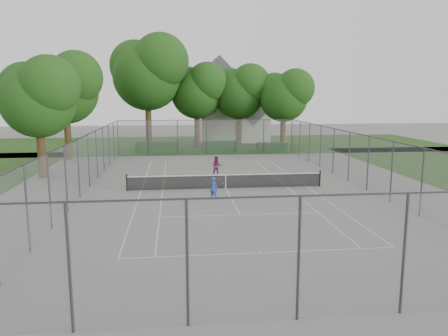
{
  "coord_description": "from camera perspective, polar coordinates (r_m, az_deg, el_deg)",
  "views": [
    {
      "loc": [
        -3.26,
        -27.9,
        6.15
      ],
      "look_at": [
        0.0,
        1.0,
        1.2
      ],
      "focal_mm": 35.0,
      "sensor_mm": 36.0,
      "label": 1
    }
  ],
  "objects": [
    {
      "name": "tree_far_midleft",
      "position": [
        51.37,
        -3.49,
        10.26
      ],
      "size": [
        6.79,
        6.2,
        9.77
      ],
      "color": "#3E2C16",
      "rests_on": "ground"
    },
    {
      "name": "grass_far",
      "position": [
        54.34,
        -2.96,
        3.15
      ],
      "size": [
        60.0,
        20.0,
        0.0
      ],
      "primitive_type": "cube",
      "color": "#1F4012",
      "rests_on": "ground"
    },
    {
      "name": "tree_side_back",
      "position": [
        43.57,
        -19.98,
        10.09
      ],
      "size": [
        6.99,
        6.39,
        10.05
      ],
      "color": "#3E2C16",
      "rests_on": "ground"
    },
    {
      "name": "hedge_right",
      "position": [
        47.34,
        6.29,
        2.72
      ],
      "size": [
        3.2,
        1.17,
        0.96
      ],
      "primitive_type": "cube",
      "color": "#174315",
      "rests_on": "ground"
    },
    {
      "name": "hedge_mid",
      "position": [
        46.78,
        -0.55,
        2.82
      ],
      "size": [
        3.67,
        1.05,
        1.15
      ],
      "primitive_type": "cube",
      "color": "#174315",
      "rests_on": "ground"
    },
    {
      "name": "ground",
      "position": [
        28.75,
        0.22,
        -2.69
      ],
      "size": [
        120.0,
        120.0,
        0.0
      ],
      "primitive_type": "plane",
      "color": "slate",
      "rests_on": "ground"
    },
    {
      "name": "tree_side_front",
      "position": [
        34.58,
        -23.08,
        8.82
      ],
      "size": [
        6.18,
        5.64,
        8.89
      ],
      "color": "#3E2C16",
      "rests_on": "ground"
    },
    {
      "name": "house",
      "position": [
        57.74,
        1.22,
        7.87
      ],
      "size": [
        8.68,
        6.73,
        10.81
      ],
      "color": "beige",
      "rests_on": "ground"
    },
    {
      "name": "hedge_left",
      "position": [
        46.9,
        -8.69,
        2.71
      ],
      "size": [
        4.53,
        1.36,
        1.13
      ],
      "primitive_type": "cube",
      "color": "#174315",
      "rests_on": "ground"
    },
    {
      "name": "perimeter_fence",
      "position": [
        28.42,
        0.23,
        0.88
      ],
      "size": [
        18.08,
        34.08,
        3.52
      ],
      "color": "#38383D",
      "rests_on": "ground"
    },
    {
      "name": "tree_far_left",
      "position": [
        50.54,
        -9.89,
        12.5
      ],
      "size": [
        8.88,
        8.11,
        12.77
      ],
      "color": "#3E2C16",
      "rests_on": "ground"
    },
    {
      "name": "woman_player",
      "position": [
        32.9,
        -0.95,
        0.24
      ],
      "size": [
        0.78,
        0.62,
        1.53
      ],
      "primitive_type": "imported",
      "rotation": [
        0.0,
        0.0,
        -0.06
      ],
      "color": "#722658",
      "rests_on": "ground"
    },
    {
      "name": "court_markings",
      "position": [
        28.75,
        0.22,
        -2.68
      ],
      "size": [
        11.03,
        23.83,
        0.01
      ],
      "color": "silver",
      "rests_on": "ground"
    },
    {
      "name": "tennis_net",
      "position": [
        28.65,
        0.22,
        -1.69
      ],
      "size": [
        12.87,
        0.1,
        1.1
      ],
      "color": "black",
      "rests_on": "ground"
    },
    {
      "name": "tree_far_midright",
      "position": [
        51.67,
        2.11,
        10.15
      ],
      "size": [
        6.69,
        6.11,
        9.61
      ],
      "color": "#3E2C16",
      "rests_on": "ground"
    },
    {
      "name": "tree_far_right",
      "position": [
        50.38,
        7.91,
        9.57
      ],
      "size": [
        6.23,
        5.69,
        8.96
      ],
      "color": "#3E2C16",
      "rests_on": "ground"
    },
    {
      "name": "girl_player",
      "position": [
        25.76,
        -1.38,
        -2.64
      ],
      "size": [
        0.57,
        0.49,
        1.32
      ],
      "primitive_type": "imported",
      "rotation": [
        0.0,
        0.0,
        2.71
      ],
      "color": "#2E4EAD",
      "rests_on": "ground"
    }
  ]
}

